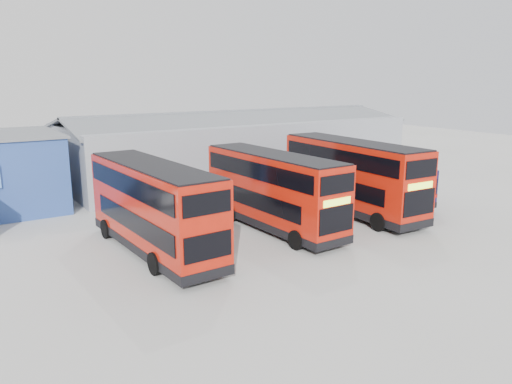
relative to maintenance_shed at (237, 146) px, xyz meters
The scene contains 6 objects.
ground_plane 21.70m from the maintenance_shed, 111.80° to the right, with size 120.00×120.00×0.00m, color #A5A5A0.
maintenance_shed is the anchor object (origin of this frame).
double_decker_left 21.22m from the maintenance_shed, 132.17° to the right, with size 3.13×10.97×4.59m.
double_decker_centre 17.03m from the maintenance_shed, 113.76° to the right, with size 2.99×10.71×4.49m.
double_decker_right 15.52m from the maintenance_shed, 92.09° to the right, with size 3.18×11.36×4.76m.
single_decker_blue 13.72m from the maintenance_shed, 75.45° to the right, with size 2.93×10.49×2.81m.
Camera 1 is at (-15.04, -18.76, 8.74)m, focal length 35.00 mm.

